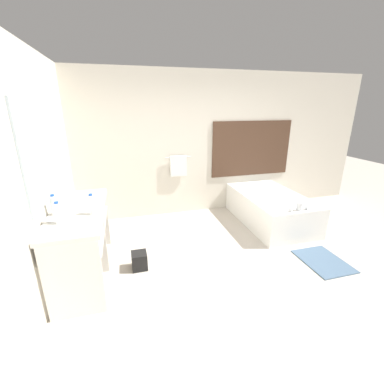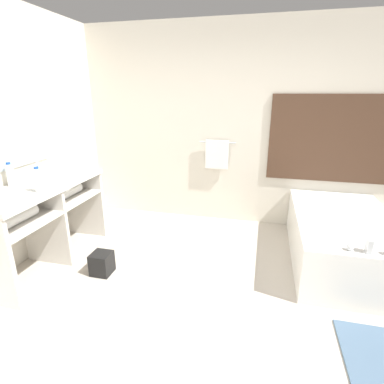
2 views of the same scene
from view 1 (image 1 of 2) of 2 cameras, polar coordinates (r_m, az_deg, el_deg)
ground_plane at (r=3.54m, az=10.25°, el=-17.62°), size 16.00×16.00×0.00m
wall_back_with_blinds at (r=5.02m, az=0.63°, el=10.30°), size 7.40×0.13×2.70m
wall_left_with_mirror at (r=2.81m, az=-33.56°, el=0.47°), size 0.08×7.40×2.70m
vanity_counter at (r=3.46m, az=-23.43°, el=-7.17°), size 0.60×1.50×0.91m
sink_faucet at (r=3.56m, az=-26.36°, el=-1.07°), size 0.09×0.04×0.18m
bathtub at (r=4.97m, az=16.96°, el=-3.18°), size 1.02×1.74×0.66m
water_bottle_1 at (r=3.00m, az=-27.61°, el=-4.20°), size 0.08×0.08×0.24m
water_bottle_2 at (r=3.09m, az=-21.36°, el=-2.65°), size 0.08×0.08×0.25m
water_bottle_3 at (r=3.26m, az=-28.33°, el=-2.60°), size 0.08×0.08×0.24m
waste_bin at (r=3.61m, az=-11.61°, el=-14.71°), size 0.20×0.20×0.23m
bath_mat at (r=4.16m, az=27.12°, el=-13.51°), size 0.55×0.70×0.02m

